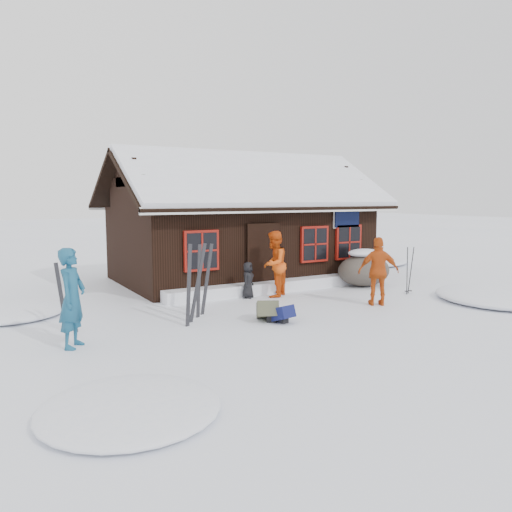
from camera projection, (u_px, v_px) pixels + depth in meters
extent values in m
plane|color=white|center=(282.00, 311.00, 12.48)|extent=(120.00, 120.00, 0.00)
cube|color=black|center=(240.00, 243.00, 17.37)|extent=(8.00, 5.00, 2.50)
cube|color=black|center=(262.00, 181.00, 15.86)|extent=(8.90, 3.14, 1.88)
cube|color=black|center=(221.00, 183.00, 18.39)|extent=(8.90, 3.14, 1.88)
cube|color=white|center=(262.00, 176.00, 15.84)|extent=(8.72, 3.07, 1.86)
cube|color=white|center=(221.00, 179.00, 18.38)|extent=(8.72, 3.07, 1.86)
cube|color=white|center=(240.00, 156.00, 17.02)|extent=(8.81, 0.22, 0.14)
cube|color=silver|center=(287.00, 209.00, 14.69)|extent=(8.90, 0.10, 0.20)
cube|color=black|center=(263.00, 259.00, 14.91)|extent=(1.00, 0.10, 2.00)
cube|color=black|center=(347.00, 218.00, 16.35)|extent=(1.00, 0.06, 0.60)
cube|color=maroon|center=(201.00, 251.00, 13.86)|extent=(1.04, 0.10, 1.14)
cube|color=black|center=(202.00, 251.00, 13.83)|extent=(0.90, 0.04, 1.00)
cube|color=maroon|center=(314.00, 244.00, 15.81)|extent=(1.04, 0.10, 1.14)
cube|color=black|center=(315.00, 244.00, 15.78)|extent=(0.90, 0.04, 1.00)
cube|color=maroon|center=(348.00, 242.00, 16.51)|extent=(1.04, 0.10, 1.14)
cube|color=black|center=(349.00, 242.00, 16.47)|extent=(0.90, 0.04, 1.00)
cube|color=white|center=(283.00, 285.00, 15.14)|extent=(7.60, 0.60, 0.35)
ellipsoid|color=white|center=(7.00, 315.00, 12.06)|extent=(2.80, 2.80, 0.34)
ellipsoid|color=white|center=(504.00, 300.00, 13.75)|extent=(3.60, 3.60, 0.43)
ellipsoid|color=white|center=(130.00, 414.00, 6.55)|extent=(2.40, 2.40, 0.29)
ellipsoid|color=white|center=(361.00, 263.00, 21.62)|extent=(4.00, 4.00, 0.48)
imported|color=navy|center=(72.00, 298.00, 9.34)|extent=(0.76, 0.83, 1.90)
imported|color=#DE4D0F|center=(274.00, 264.00, 14.17)|extent=(1.16, 1.13, 1.88)
imported|color=#C24B13|center=(379.00, 271.00, 13.03)|extent=(1.13, 0.92, 1.80)
imported|color=black|center=(248.00, 280.00, 14.03)|extent=(0.59, 0.57, 1.02)
ellipsoid|color=#534B42|center=(364.00, 270.00, 15.94)|extent=(1.82, 1.36, 1.00)
ellipsoid|color=white|center=(364.00, 257.00, 15.89)|extent=(1.15, 0.83, 0.25)
cube|color=black|center=(189.00, 285.00, 11.07)|extent=(0.33, 0.38, 1.85)
cube|color=black|center=(198.00, 283.00, 11.33)|extent=(0.49, 0.07, 1.85)
cube|color=black|center=(61.00, 298.00, 10.54)|extent=(0.24, 0.11, 1.52)
cube|color=black|center=(72.00, 298.00, 10.50)|extent=(0.15, 0.22, 1.52)
cube|color=black|center=(199.00, 282.00, 11.83)|extent=(0.27, 0.28, 1.77)
cube|color=black|center=(207.00, 280.00, 12.07)|extent=(0.38, 0.07, 1.77)
cylinder|color=black|center=(407.00, 271.00, 14.58)|extent=(0.10, 0.13, 1.43)
cylinder|color=black|center=(411.00, 271.00, 14.66)|extent=(0.10, 0.13, 1.43)
cube|color=#11164A|center=(281.00, 316.00, 11.30)|extent=(0.49, 0.59, 0.28)
cube|color=#494B35|center=(267.00, 313.00, 11.45)|extent=(0.72, 0.79, 0.35)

